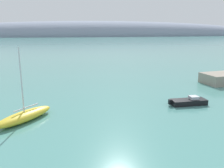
% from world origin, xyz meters
% --- Properties ---
extents(distant_ridge, '(397.72, 55.85, 30.73)m').
position_xyz_m(distant_ridge, '(19.68, 255.61, 0.00)').
color(distant_ridge, gray).
rests_on(distant_ridge, ground).
extents(sailboat_yellow_near_shore, '(5.88, 6.52, 7.67)m').
position_xyz_m(sailboat_yellow_near_shore, '(-8.70, 22.45, 0.56)').
color(sailboat_yellow_near_shore, yellow).
rests_on(sailboat_yellow_near_shore, water).
extents(motorboat_black_alongside_breakwater, '(4.97, 1.85, 1.07)m').
position_xyz_m(motorboat_black_alongside_breakwater, '(10.68, 24.94, 0.38)').
color(motorboat_black_alongside_breakwater, black).
rests_on(motorboat_black_alongside_breakwater, water).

